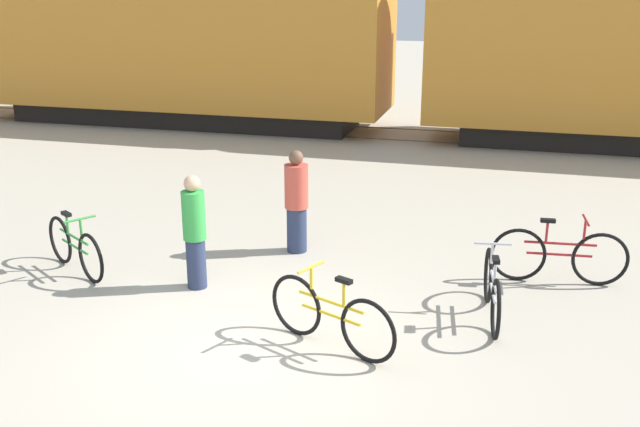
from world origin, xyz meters
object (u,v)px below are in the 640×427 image
Objects in this scene: bicycle_yellow at (331,316)px; person_in_green at (195,232)px; person_in_red at (297,202)px; bicycle_green at (75,247)px; freight_train at (409,35)px; bicycle_maroon at (559,256)px; bicycle_silver at (492,290)px.

person_in_green is at bearing 151.30° from bicycle_yellow.
person_in_green is at bearing -48.69° from person_in_red.
bicycle_green is at bearing 7.45° from person_in_green.
bicycle_yellow is 1.04× the size of person_in_red.
freight_train is 10.19m from bicycle_maroon.
person_in_red reaches higher than person_in_green.
bicycle_maroon is 1.26× the size of bicycle_green.
freight_train is 11.24m from bicycle_silver.
freight_train is at bearing 111.04° from bicycle_maroon.
freight_train is 33.76× the size of bicycle_green.
freight_train is at bearing 104.36° from bicycle_silver.
bicycle_maroon is (3.57, -9.29, -2.19)m from freight_train.
person_in_green is at bearing -163.20° from bicycle_maroon.
bicycle_green is at bearing -79.75° from person_in_red.
bicycle_green is (-5.85, -0.02, -0.01)m from bicycle_silver.
freight_train is 10.95m from person_in_green.
bicycle_silver is (2.73, -10.68, -2.21)m from freight_train.
person_in_green reaches higher than bicycle_yellow.
bicycle_maroon is (0.84, 1.39, 0.02)m from bicycle_silver.
bicycle_green is at bearing -168.14° from bicycle_maroon.
bicycle_silver reaches higher than bicycle_green.
person_in_red is (-3.02, 1.64, 0.41)m from bicycle_silver.
person_in_red is (2.82, 1.65, 0.41)m from bicycle_green.
bicycle_green is 0.92× the size of person_in_green.
freight_train is 9.22m from person_in_red.
freight_train is 11.36m from bicycle_green.
bicycle_green is 1.95m from person_in_green.
person_in_green is at bearing -96.45° from freight_train.
person_in_red is at bearing 176.30° from bicycle_maroon.
bicycle_yellow reaches higher than bicycle_green.
bicycle_yellow is 3.20m from person_in_red.
bicycle_maroon is at bearing -68.96° from freight_train.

